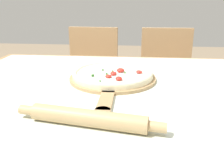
% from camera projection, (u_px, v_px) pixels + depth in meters
% --- Properties ---
extents(dining_table, '(1.44, 1.03, 0.76)m').
position_uv_depth(dining_table, '(119.00, 109.00, 0.95)').
color(dining_table, '#A87F51').
rests_on(dining_table, ground_plane).
extents(towel_cloth, '(1.36, 0.95, 0.00)m').
position_uv_depth(towel_cloth, '(119.00, 86.00, 0.92)').
color(towel_cloth, silver).
rests_on(towel_cloth, dining_table).
extents(pizza_peel, '(0.36, 0.52, 0.01)m').
position_uv_depth(pizza_peel, '(112.00, 79.00, 0.97)').
color(pizza_peel, tan).
rests_on(pizza_peel, towel_cloth).
extents(pizza, '(0.33, 0.33, 0.03)m').
position_uv_depth(pizza, '(113.00, 74.00, 0.98)').
color(pizza, beige).
rests_on(pizza, pizza_peel).
extents(rolling_pin, '(0.40, 0.10, 0.05)m').
position_uv_depth(rolling_pin, '(88.00, 118.00, 0.61)').
color(rolling_pin, tan).
rests_on(rolling_pin, towel_cloth).
extents(chair_left, '(0.43, 0.43, 0.88)m').
position_uv_depth(chair_left, '(91.00, 77.00, 1.84)').
color(chair_left, tan).
rests_on(chair_left, ground_plane).
extents(chair_right, '(0.41, 0.41, 0.88)m').
position_uv_depth(chair_right, '(166.00, 79.00, 1.79)').
color(chair_right, tan).
rests_on(chair_right, ground_plane).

